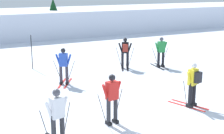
{
  "coord_description": "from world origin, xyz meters",
  "views": [
    {
      "loc": [
        -5.9,
        -9.23,
        4.45
      ],
      "look_at": [
        0.45,
        3.38,
        0.9
      ],
      "focal_mm": 52.03,
      "sensor_mm": 36.0,
      "label": 1
    }
  ],
  "objects_px": {
    "skier_blue": "(64,65)",
    "conifer_far_left": "(53,12)",
    "skier_red": "(112,98)",
    "skier_yellow": "(193,83)",
    "skier_black": "(125,52)",
    "skier_white": "(57,116)",
    "trail_marker_pole": "(32,52)",
    "skier_green": "(161,51)"
  },
  "relations": [
    {
      "from": "skier_red",
      "to": "skier_blue",
      "type": "height_order",
      "value": "same"
    },
    {
      "from": "skier_blue",
      "to": "trail_marker_pole",
      "type": "xyz_separation_m",
      "value": [
        -0.65,
        3.47,
        0.03
      ]
    },
    {
      "from": "skier_yellow",
      "to": "conifer_far_left",
      "type": "bearing_deg",
      "value": 87.73
    },
    {
      "from": "conifer_far_left",
      "to": "trail_marker_pole",
      "type": "bearing_deg",
      "value": -112.25
    },
    {
      "from": "skier_black",
      "to": "skier_blue",
      "type": "bearing_deg",
      "value": -161.5
    },
    {
      "from": "skier_black",
      "to": "skier_yellow",
      "type": "bearing_deg",
      "value": -95.23
    },
    {
      "from": "skier_blue",
      "to": "skier_yellow",
      "type": "bearing_deg",
      "value": -55.59
    },
    {
      "from": "skier_red",
      "to": "trail_marker_pole",
      "type": "bearing_deg",
      "value": 94.14
    },
    {
      "from": "skier_white",
      "to": "trail_marker_pole",
      "type": "height_order",
      "value": "trail_marker_pole"
    },
    {
      "from": "skier_white",
      "to": "skier_green",
      "type": "relative_size",
      "value": 1.0
    },
    {
      "from": "skier_red",
      "to": "conifer_far_left",
      "type": "height_order",
      "value": "conifer_far_left"
    },
    {
      "from": "conifer_far_left",
      "to": "skier_blue",
      "type": "bearing_deg",
      "value": -105.31
    },
    {
      "from": "skier_white",
      "to": "trail_marker_pole",
      "type": "relative_size",
      "value": 0.91
    },
    {
      "from": "skier_yellow",
      "to": "conifer_far_left",
      "type": "distance_m",
      "value": 20.25
    },
    {
      "from": "skier_white",
      "to": "skier_yellow",
      "type": "distance_m",
      "value": 5.5
    },
    {
      "from": "skier_white",
      "to": "skier_red",
      "type": "xyz_separation_m",
      "value": [
        2.04,
        0.65,
        -0.0
      ]
    },
    {
      "from": "skier_yellow",
      "to": "skier_blue",
      "type": "xyz_separation_m",
      "value": [
        -3.38,
        4.93,
        -0.04
      ]
    },
    {
      "from": "skier_green",
      "to": "skier_yellow",
      "type": "bearing_deg",
      "value": -113.91
    },
    {
      "from": "skier_blue",
      "to": "conifer_far_left",
      "type": "height_order",
      "value": "conifer_far_left"
    },
    {
      "from": "skier_yellow",
      "to": "skier_green",
      "type": "distance_m",
      "value": 6.11
    },
    {
      "from": "skier_green",
      "to": "trail_marker_pole",
      "type": "relative_size",
      "value": 0.91
    },
    {
      "from": "skier_white",
      "to": "skier_red",
      "type": "height_order",
      "value": "same"
    },
    {
      "from": "skier_red",
      "to": "skier_green",
      "type": "xyz_separation_m",
      "value": [
        5.89,
        5.63,
        -0.0
      ]
    },
    {
      "from": "skier_blue",
      "to": "trail_marker_pole",
      "type": "height_order",
      "value": "trail_marker_pole"
    },
    {
      "from": "trail_marker_pole",
      "to": "conifer_far_left",
      "type": "relative_size",
      "value": 0.57
    },
    {
      "from": "skier_red",
      "to": "skier_green",
      "type": "distance_m",
      "value": 8.15
    },
    {
      "from": "skier_blue",
      "to": "skier_green",
      "type": "xyz_separation_m",
      "value": [
        5.85,
        0.65,
        -0.0
      ]
    },
    {
      "from": "skier_red",
      "to": "trail_marker_pole",
      "type": "xyz_separation_m",
      "value": [
        -0.61,
        8.45,
        0.03
      ]
    },
    {
      "from": "skier_blue",
      "to": "trail_marker_pole",
      "type": "relative_size",
      "value": 0.91
    },
    {
      "from": "skier_white",
      "to": "trail_marker_pole",
      "type": "xyz_separation_m",
      "value": [
        1.43,
        9.11,
        0.03
      ]
    },
    {
      "from": "conifer_far_left",
      "to": "skier_red",
      "type": "bearing_deg",
      "value": -101.75
    },
    {
      "from": "skier_blue",
      "to": "conifer_far_left",
      "type": "xyz_separation_m",
      "value": [
        4.18,
        15.27,
        1.15
      ]
    },
    {
      "from": "skier_red",
      "to": "skier_yellow",
      "type": "distance_m",
      "value": 3.41
    },
    {
      "from": "skier_green",
      "to": "conifer_far_left",
      "type": "relative_size",
      "value": 0.51
    },
    {
      "from": "skier_black",
      "to": "skier_yellow",
      "type": "xyz_separation_m",
      "value": [
        -0.57,
        -6.26,
        -0.0
      ]
    },
    {
      "from": "skier_black",
      "to": "skier_blue",
      "type": "height_order",
      "value": "same"
    },
    {
      "from": "skier_black",
      "to": "conifer_far_left",
      "type": "relative_size",
      "value": 0.51
    },
    {
      "from": "conifer_far_left",
      "to": "skier_black",
      "type": "bearing_deg",
      "value": -90.94
    },
    {
      "from": "skier_white",
      "to": "skier_black",
      "type": "bearing_deg",
      "value": 49.11
    },
    {
      "from": "skier_white",
      "to": "skier_blue",
      "type": "bearing_deg",
      "value": 69.8
    },
    {
      "from": "skier_white",
      "to": "skier_green",
      "type": "height_order",
      "value": "same"
    },
    {
      "from": "skier_blue",
      "to": "conifer_far_left",
      "type": "distance_m",
      "value": 15.87
    }
  ]
}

